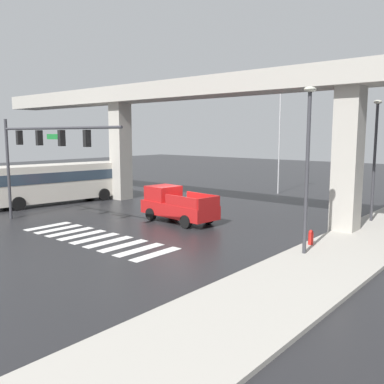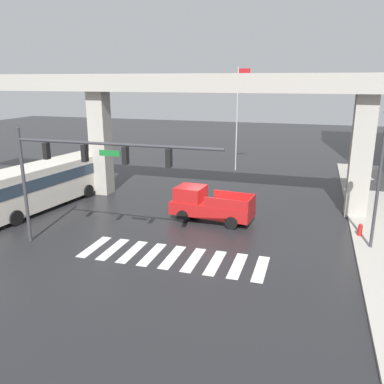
% 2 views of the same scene
% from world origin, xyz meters
% --- Properties ---
extents(ground_plane, '(120.00, 120.00, 0.00)m').
position_xyz_m(ground_plane, '(0.00, 0.00, 0.00)').
color(ground_plane, '#232326').
extents(crosswalk_stripes, '(9.35, 2.80, 0.01)m').
position_xyz_m(crosswalk_stripes, '(-0.00, -6.29, 0.01)').
color(crosswalk_stripes, silver).
rests_on(crosswalk_stripes, ground).
extents(elevated_overpass, '(48.26, 2.58, 8.95)m').
position_xyz_m(elevated_overpass, '(0.00, 3.32, 7.68)').
color(elevated_overpass, '#ADA89E').
rests_on(elevated_overpass, ground).
extents(sidewalk_east, '(4.00, 36.00, 0.15)m').
position_xyz_m(sidewalk_east, '(10.76, 2.00, 0.07)').
color(sidewalk_east, '#ADA89E').
rests_on(sidewalk_east, ground).
extents(pickup_truck, '(5.27, 2.47, 2.08)m').
position_xyz_m(pickup_truck, '(0.23, -0.44, 0.99)').
color(pickup_truck, red).
rests_on(pickup_truck, ground).
extents(city_bus, '(3.97, 11.04, 2.99)m').
position_xyz_m(city_bus, '(-11.33, -0.91, 1.72)').
color(city_bus, beige).
rests_on(city_bus, ground).
extents(traffic_signal_mast, '(10.89, 0.32, 6.20)m').
position_xyz_m(traffic_signal_mast, '(-4.54, -6.57, 4.68)').
color(traffic_signal_mast, '#38383D').
rests_on(traffic_signal_mast, ground).
extents(street_lamp_near_corner, '(0.44, 0.70, 7.24)m').
position_xyz_m(street_lamp_near_corner, '(9.56, -2.36, 4.56)').
color(street_lamp_near_corner, '#38383D').
rests_on(street_lamp_near_corner, ground).
extents(street_lamp_mid_block, '(0.44, 0.70, 7.24)m').
position_xyz_m(street_lamp_mid_block, '(9.56, 6.68, 4.56)').
color(street_lamp_mid_block, '#38383D').
rests_on(street_lamp_mid_block, ground).
extents(fire_hydrant, '(0.24, 0.24, 0.85)m').
position_xyz_m(fire_hydrant, '(9.16, -0.82, 0.43)').
color(fire_hydrant, red).
rests_on(fire_hydrant, ground).
extents(flagpole, '(1.16, 0.12, 9.69)m').
position_xyz_m(flagpole, '(-0.79, 14.40, 5.63)').
color(flagpole, silver).
rests_on(flagpole, ground).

